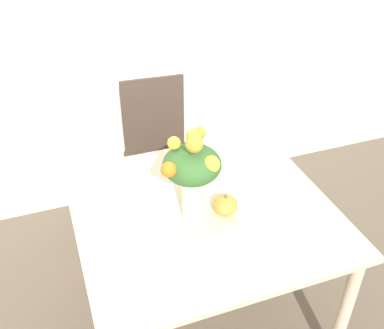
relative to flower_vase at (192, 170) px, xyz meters
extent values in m
plane|color=brown|center=(0.07, 0.03, -1.00)|extent=(12.00, 12.00, 0.00)
cube|color=silver|center=(0.07, 1.24, 0.35)|extent=(8.00, 0.06, 2.70)
cube|color=beige|center=(0.07, 0.03, -0.27)|extent=(1.15, 1.06, 0.03)
cylinder|color=beige|center=(0.58, -0.44, -0.64)|extent=(0.06, 0.06, 0.72)
cylinder|color=beige|center=(-0.45, 0.50, -0.64)|extent=(0.06, 0.06, 0.72)
cylinder|color=beige|center=(0.58, 0.50, -0.64)|extent=(0.06, 0.06, 0.72)
cylinder|color=#B2CCBC|center=(0.00, 0.00, -0.14)|extent=(0.09, 0.09, 0.23)
cylinder|color=silver|center=(0.00, 0.00, -0.19)|extent=(0.08, 0.08, 0.13)
cylinder|color=#38662D|center=(0.02, 0.00, -0.10)|extent=(0.01, 0.01, 0.28)
cylinder|color=#38662D|center=(0.01, 0.02, -0.10)|extent=(0.00, 0.01, 0.28)
cylinder|color=#38662D|center=(-0.01, 0.01, -0.10)|extent=(0.01, 0.00, 0.28)
cylinder|color=#38662D|center=(-0.01, -0.01, -0.10)|extent=(0.01, 0.01, 0.28)
cylinder|color=#38662D|center=(0.01, -0.01, -0.10)|extent=(0.01, 0.01, 0.28)
ellipsoid|color=#38662D|center=(0.00, 0.00, 0.03)|extent=(0.24, 0.24, 0.15)
sphere|color=yellow|center=(-0.06, 0.05, 0.11)|extent=(0.06, 0.06, 0.06)
sphere|color=#AD9E33|center=(0.00, 0.01, 0.16)|extent=(0.05, 0.05, 0.05)
sphere|color=#AD9E33|center=(0.01, 0.00, 0.15)|extent=(0.07, 0.07, 0.07)
sphere|color=yellow|center=(0.06, -0.07, 0.06)|extent=(0.07, 0.07, 0.07)
sphere|color=#AD9E33|center=(0.05, 0.06, 0.14)|extent=(0.05, 0.05, 0.05)
sphere|color=orange|center=(-0.12, -0.06, 0.07)|extent=(0.06, 0.06, 0.06)
sphere|color=#AD9E33|center=(0.00, -0.03, 0.15)|extent=(0.07, 0.07, 0.07)
ellipsoid|color=gold|center=(0.15, -0.03, -0.21)|extent=(0.11, 0.11, 0.09)
cylinder|color=brown|center=(0.15, -0.03, -0.16)|extent=(0.02, 0.02, 0.02)
cube|color=#47382D|center=(0.10, 0.85, -0.56)|extent=(0.45, 0.45, 0.02)
cylinder|color=#47382D|center=(-0.08, 0.69, -0.79)|extent=(0.04, 0.04, 0.43)
cylinder|color=#47382D|center=(0.26, 0.67, -0.79)|extent=(0.04, 0.04, 0.43)
cylinder|color=#47382D|center=(-0.05, 1.03, -0.79)|extent=(0.04, 0.04, 0.43)
cylinder|color=#47382D|center=(0.29, 1.01, -0.79)|extent=(0.04, 0.04, 0.43)
cube|color=#47382D|center=(0.12, 1.05, -0.30)|extent=(0.40, 0.04, 0.50)
camera|label=1|loc=(-0.51, -1.42, 1.08)|focal=42.00mm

